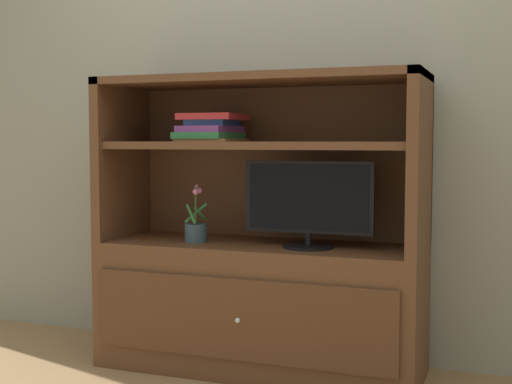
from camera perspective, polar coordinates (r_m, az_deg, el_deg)
painted_rear_wall at (r=3.63m, az=2.24°, el=8.96°), size 6.00×0.10×2.80m
media_console at (r=3.36m, az=0.33°, el=-6.76°), size 1.54×0.55×1.40m
tv_monitor at (r=3.18m, az=4.33°, el=-0.89°), size 0.60×0.24×0.40m
potted_plant at (r=3.37m, az=-4.96°, el=-3.13°), size 0.12×0.11×0.28m
magazine_stack at (r=3.38m, az=-3.68°, el=5.26°), size 0.30×0.32×0.13m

